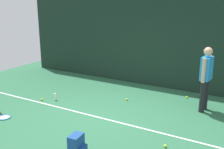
{
  "coord_description": "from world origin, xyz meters",
  "views": [
    {
      "loc": [
        3.3,
        -5.31,
        2.85
      ],
      "look_at": [
        0.0,
        0.4,
        1.0
      ],
      "focal_mm": 43.14,
      "sensor_mm": 36.0,
      "label": 1
    }
  ],
  "objects_px": {
    "tennis_ball_near_player": "(187,97)",
    "water_bottle": "(55,97)",
    "backpack": "(77,146)",
    "tennis_ball_mid_court": "(127,100)",
    "tennis_ball_by_fence": "(42,100)",
    "tennis_racket": "(4,117)",
    "tennis_player": "(206,75)",
    "tennis_ball_far_left": "(165,146)"
  },
  "relations": [
    {
      "from": "tennis_player",
      "to": "water_bottle",
      "type": "bearing_deg",
      "value": 115.61
    },
    {
      "from": "tennis_ball_mid_court",
      "to": "water_bottle",
      "type": "relative_size",
      "value": 0.31
    },
    {
      "from": "tennis_ball_near_player",
      "to": "water_bottle",
      "type": "bearing_deg",
      "value": -147.51
    },
    {
      "from": "tennis_ball_far_left",
      "to": "tennis_ball_mid_court",
      "type": "bearing_deg",
      "value": 133.73
    },
    {
      "from": "tennis_ball_far_left",
      "to": "tennis_ball_by_fence",
      "type": "bearing_deg",
      "value": 170.32
    },
    {
      "from": "tennis_ball_near_player",
      "to": "tennis_ball_by_fence",
      "type": "distance_m",
      "value": 4.29
    },
    {
      "from": "tennis_racket",
      "to": "tennis_ball_mid_court",
      "type": "xyz_separation_m",
      "value": [
        2.14,
        2.57,
        0.02
      ]
    },
    {
      "from": "backpack",
      "to": "water_bottle",
      "type": "xyz_separation_m",
      "value": [
        -2.34,
        2.02,
        -0.1
      ]
    },
    {
      "from": "tennis_player",
      "to": "tennis_ball_far_left",
      "type": "distance_m",
      "value": 2.48
    },
    {
      "from": "tennis_ball_by_fence",
      "to": "water_bottle",
      "type": "bearing_deg",
      "value": 35.24
    },
    {
      "from": "tennis_racket",
      "to": "tennis_ball_far_left",
      "type": "bearing_deg",
      "value": 30.92
    },
    {
      "from": "tennis_ball_near_player",
      "to": "tennis_player",
      "type": "bearing_deg",
      "value": -49.4
    },
    {
      "from": "tennis_player",
      "to": "tennis_ball_far_left",
      "type": "relative_size",
      "value": 25.76
    },
    {
      "from": "tennis_racket",
      "to": "tennis_ball_near_player",
      "type": "height_order",
      "value": "tennis_ball_near_player"
    },
    {
      "from": "backpack",
      "to": "tennis_ball_by_fence",
      "type": "distance_m",
      "value": 3.21
    },
    {
      "from": "tennis_ball_mid_court",
      "to": "tennis_ball_by_fence",
      "type": "bearing_deg",
      "value": -149.98
    },
    {
      "from": "tennis_ball_by_fence",
      "to": "tennis_player",
      "type": "bearing_deg",
      "value": 20.95
    },
    {
      "from": "backpack",
      "to": "tennis_ball_mid_court",
      "type": "relative_size",
      "value": 6.67
    },
    {
      "from": "tennis_player",
      "to": "tennis_ball_mid_court",
      "type": "xyz_separation_m",
      "value": [
        -2.07,
        -0.37,
        -0.93
      ]
    },
    {
      "from": "backpack",
      "to": "water_bottle",
      "type": "height_order",
      "value": "backpack"
    },
    {
      "from": "backpack",
      "to": "tennis_ball_far_left",
      "type": "bearing_deg",
      "value": -54.89
    },
    {
      "from": "backpack",
      "to": "tennis_ball_mid_court",
      "type": "distance_m",
      "value": 3.09
    },
    {
      "from": "tennis_player",
      "to": "water_bottle",
      "type": "distance_m",
      "value": 4.23
    },
    {
      "from": "backpack",
      "to": "tennis_ball_mid_court",
      "type": "bearing_deg",
      "value": 4.23
    },
    {
      "from": "backpack",
      "to": "tennis_ball_by_fence",
      "type": "height_order",
      "value": "backpack"
    },
    {
      "from": "tennis_ball_mid_court",
      "to": "tennis_ball_far_left",
      "type": "xyz_separation_m",
      "value": [
        1.83,
        -1.92,
        0.0
      ]
    },
    {
      "from": "tennis_player",
      "to": "water_bottle",
      "type": "xyz_separation_m",
      "value": [
        -3.9,
        -1.39,
        -0.86
      ]
    },
    {
      "from": "tennis_racket",
      "to": "tennis_player",
      "type": "bearing_deg",
      "value": 56.53
    },
    {
      "from": "tennis_ball_mid_court",
      "to": "tennis_ball_near_player",
      "type": "bearing_deg",
      "value": 36.42
    },
    {
      "from": "backpack",
      "to": "tennis_ball_near_player",
      "type": "bearing_deg",
      "value": -18.3
    },
    {
      "from": "tennis_ball_mid_court",
      "to": "water_bottle",
      "type": "distance_m",
      "value": 2.1
    },
    {
      "from": "tennis_player",
      "to": "tennis_ball_by_fence",
      "type": "distance_m",
      "value": 4.6
    },
    {
      "from": "tennis_racket",
      "to": "tennis_ball_near_player",
      "type": "bearing_deg",
      "value": 66.92
    },
    {
      "from": "tennis_ball_by_fence",
      "to": "water_bottle",
      "type": "relative_size",
      "value": 0.31
    },
    {
      "from": "backpack",
      "to": "tennis_ball_far_left",
      "type": "relative_size",
      "value": 6.67
    },
    {
      "from": "backpack",
      "to": "tennis_ball_by_fence",
      "type": "bearing_deg",
      "value": 50.53
    },
    {
      "from": "tennis_ball_mid_court",
      "to": "tennis_ball_far_left",
      "type": "height_order",
      "value": "same"
    },
    {
      "from": "tennis_player",
      "to": "tennis_racket",
      "type": "distance_m",
      "value": 5.23
    },
    {
      "from": "tennis_player",
      "to": "tennis_ball_far_left",
      "type": "height_order",
      "value": "tennis_player"
    },
    {
      "from": "tennis_player",
      "to": "water_bottle",
      "type": "relative_size",
      "value": 7.97
    },
    {
      "from": "water_bottle",
      "to": "backpack",
      "type": "bearing_deg",
      "value": -40.88
    },
    {
      "from": "tennis_racket",
      "to": "tennis_ball_mid_court",
      "type": "bearing_deg",
      "value": 71.78
    }
  ]
}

